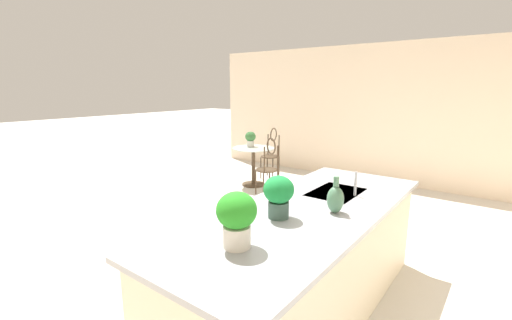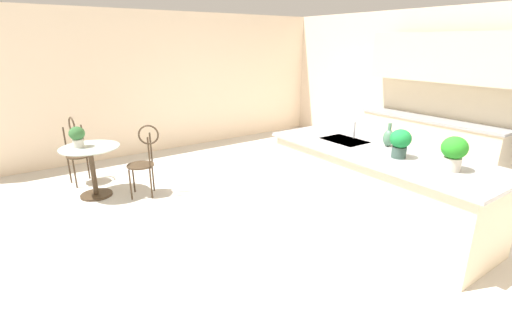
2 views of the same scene
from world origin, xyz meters
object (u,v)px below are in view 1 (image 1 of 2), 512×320
(chair_near_window, at_px, (271,151))
(potted_plant_counter_far, at_px, (237,216))
(chair_by_island, at_px, (268,164))
(potted_plant_on_table, at_px, (250,138))
(potted_plant_counter_near, at_px, (279,194))
(vase_on_counter, at_px, (335,199))
(bistro_table, at_px, (253,163))

(chair_near_window, xyz_separation_m, potted_plant_counter_far, (4.33, 2.73, 0.54))
(chair_by_island, xyz_separation_m, potted_plant_on_table, (-0.46, -0.75, 0.33))
(potted_plant_on_table, xyz_separation_m, potted_plant_counter_near, (3.15, 2.72, 0.20))
(chair_near_window, xyz_separation_m, potted_plant_counter_near, (3.78, 2.67, 0.53))
(chair_by_island, relative_size, potted_plant_counter_near, 3.27)
(chair_by_island, bearing_deg, potted_plant_on_table, -121.49)
(potted_plant_on_table, height_order, vase_on_counter, vase_on_counter)
(chair_near_window, distance_m, vase_on_counter, 4.55)
(chair_by_island, height_order, potted_plant_on_table, chair_by_island)
(potted_plant_counter_near, distance_m, potted_plant_counter_far, 0.55)
(bistro_table, bearing_deg, vase_on_counter, 46.59)
(chair_near_window, distance_m, potted_plant_on_table, 0.72)
(bistro_table, height_order, chair_near_window, chair_near_window)
(chair_by_island, xyz_separation_m, potted_plant_counter_far, (3.25, 2.04, 0.54))
(bistro_table, relative_size, vase_on_counter, 2.78)
(bistro_table, relative_size, chair_by_island, 0.77)
(chair_by_island, bearing_deg, potted_plant_counter_near, 36.28)
(potted_plant_on_table, distance_m, potted_plant_counter_far, 4.64)
(chair_near_window, height_order, chair_by_island, same)
(potted_plant_counter_near, xyz_separation_m, vase_on_counter, (-0.35, 0.29, -0.07))
(chair_by_island, distance_m, potted_plant_counter_far, 3.87)
(potted_plant_counter_far, distance_m, vase_on_counter, 0.93)
(chair_near_window, height_order, potted_plant_counter_near, potted_plant_counter_near)
(chair_near_window, xyz_separation_m, chair_by_island, (1.09, 0.69, 0.00))
(bistro_table, bearing_deg, potted_plant_on_table, -118.79)
(potted_plant_on_table, bearing_deg, bistro_table, 61.21)
(bistro_table, bearing_deg, chair_near_window, -174.79)
(bistro_table, xyz_separation_m, potted_plant_counter_far, (3.63, 2.66, 0.67))
(chair_near_window, bearing_deg, potted_plant_on_table, -5.32)
(potted_plant_counter_far, bearing_deg, potted_plant_counter_near, -173.41)
(potted_plant_counter_near, height_order, vase_on_counter, potted_plant_counter_near)
(potted_plant_on_table, relative_size, vase_on_counter, 1.01)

